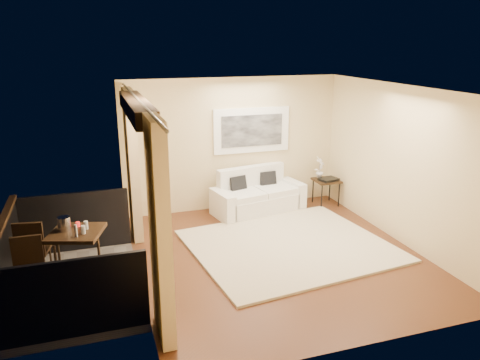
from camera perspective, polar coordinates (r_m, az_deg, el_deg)
floor at (r=7.81m, az=4.62°, el=-9.15°), size 5.00×5.00×0.00m
room_shell at (r=6.56m, az=-12.51°, el=8.60°), size 5.00×6.40×5.00m
balcony at (r=7.25m, az=-20.74°, el=-10.87°), size 1.81×2.60×1.17m
curtains at (r=6.82m, az=-11.72°, el=-1.27°), size 0.16×4.80×2.64m
artwork at (r=9.64m, az=1.44°, el=6.08°), size 1.62×0.07×0.92m
rug at (r=8.13m, az=6.00°, el=-7.96°), size 3.52×3.16×0.04m
sofa at (r=9.62m, az=2.06°, el=-1.98°), size 1.98×1.15×0.90m
side_table at (r=10.11m, az=10.48°, el=-0.27°), size 0.51×0.51×0.55m
tray at (r=10.03m, az=10.75°, el=0.08°), size 0.44×0.36×0.05m
orchid at (r=10.07m, az=9.70°, el=1.50°), size 0.31×0.30×0.49m
bistro_table at (r=7.05m, az=-19.31°, el=-6.51°), size 0.87×0.87×0.82m
balcony_chair_far at (r=7.45m, az=-24.04°, el=-7.39°), size 0.47×0.47×0.94m
balcony_chair_near at (r=6.93m, az=-24.40°, el=-9.45°), size 0.39×0.40×0.91m
ice_bucket at (r=7.06m, az=-20.65°, el=-5.01°), size 0.18×0.18×0.20m
candle at (r=7.16m, az=-19.15°, el=-5.12°), size 0.06×0.06×0.07m
vase at (r=6.78m, az=-19.37°, el=-5.86°), size 0.04×0.04×0.18m
glass_a at (r=6.87m, az=-18.56°, el=-5.76°), size 0.06×0.06×0.12m
glass_b at (r=7.02m, az=-18.27°, el=-5.24°), size 0.06×0.06×0.12m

